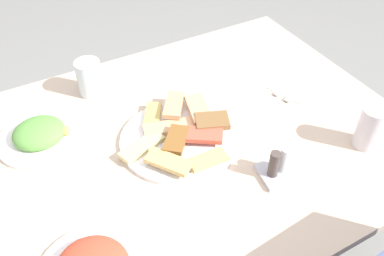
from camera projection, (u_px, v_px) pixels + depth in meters
name	position (u px, v px, depth m)	size (l,w,h in m)	color
dining_table	(201.00, 151.00, 1.22)	(1.14, 0.93, 0.72)	beige
pide_platter	(179.00, 136.00, 1.14)	(0.33, 0.33, 0.04)	white
salad_plate_rice	(40.00, 135.00, 1.14)	(0.23, 0.23, 0.06)	white
soda_can	(370.00, 128.00, 1.10)	(0.07, 0.07, 0.12)	silver
drinking_glass	(90.00, 78.00, 1.27)	(0.08, 0.08, 0.11)	silver
paper_napkin	(298.00, 86.00, 1.33)	(0.15, 0.15, 0.00)	white
fork	(295.00, 82.00, 1.34)	(0.20, 0.02, 0.01)	silver
spoon	(302.00, 88.00, 1.32)	(0.18, 0.02, 0.01)	silver
condiment_caddy	(278.00, 167.00, 1.04)	(0.10, 0.10, 0.09)	#B2B2B7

